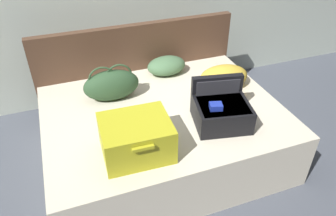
% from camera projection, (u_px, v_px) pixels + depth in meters
% --- Properties ---
extents(ground_plane, '(12.00, 12.00, 0.00)m').
position_uv_depth(ground_plane, '(179.00, 184.00, 2.79)').
color(ground_plane, '#4C515B').
extents(bed, '(2.02, 1.53, 0.52)m').
position_uv_depth(bed, '(164.00, 133.00, 2.95)').
color(bed, beige).
rests_on(bed, ground).
extents(headboard, '(2.06, 0.08, 0.99)m').
position_uv_depth(headboard, '(138.00, 70.00, 3.43)').
color(headboard, '#4C3323').
rests_on(headboard, ground).
extents(hard_case_large, '(0.50, 0.45, 0.27)m').
position_uv_depth(hard_case_large, '(136.00, 137.00, 2.29)').
color(hard_case_large, gold).
rests_on(hard_case_large, bed).
extents(hard_case_medium, '(0.49, 0.47, 0.34)m').
position_uv_depth(hard_case_medium, '(221.00, 110.00, 2.60)').
color(hard_case_medium, black).
rests_on(hard_case_medium, bed).
extents(duffel_bag, '(0.50, 0.24, 0.33)m').
position_uv_depth(duffel_bag, '(111.00, 85.00, 2.87)').
color(duffel_bag, '#2D4C2D').
rests_on(duffel_bag, bed).
extents(pillow_near_headboard, '(0.48, 0.32, 0.21)m').
position_uv_depth(pillow_near_headboard, '(224.00, 77.00, 3.06)').
color(pillow_near_headboard, gold).
rests_on(pillow_near_headboard, bed).
extents(pillow_center_head, '(0.41, 0.28, 0.18)m').
position_uv_depth(pillow_center_head, '(166.00, 66.00, 3.28)').
color(pillow_center_head, '#4C724C').
rests_on(pillow_center_head, bed).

